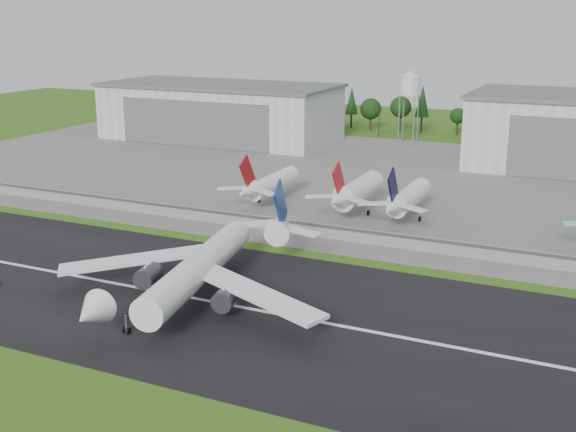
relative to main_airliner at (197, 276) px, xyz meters
The scene contains 13 objects.
ground 11.84m from the main_airliner, 117.36° to the right, with size 600.00×600.00×0.00m, color #305C15.
runway 6.94m from the main_airliner, behind, with size 320.00×60.00×0.10m, color black.
runway_centerline 6.90m from the main_airliner, behind, with size 220.00×1.00×0.02m, color white.
apron 110.65m from the main_airliner, 92.57° to the left, with size 320.00×150.00×0.10m, color slate.
blast_fence 45.79m from the main_airliner, 96.22° to the left, with size 240.00×0.61×3.50m.
hangar_west 177.19m from the main_airliner, 118.67° to the left, with size 97.00×44.00×23.20m.
water_tower 176.81m from the main_airliner, 93.25° to the left, with size 8.40×8.40×29.40m.
utility_poles 190.56m from the main_airliner, 91.49° to the left, with size 230.00×3.00×12.00m, color black, non-canonical shape.
treeline 205.55m from the main_airliner, 91.38° to the left, with size 320.00×16.00×22.00m, color black, non-canonical shape.
main_airliner is the anchor object (origin of this frame).
parked_jet_red_a 69.54m from the main_airliner, 105.69° to the left, with size 7.36×31.29×16.37m.
parked_jet_red_b 67.34m from the main_airliner, 84.53° to the left, with size 7.36×31.29×16.86m.
parked_jet_navy 69.95m from the main_airliner, 73.21° to the left, with size 7.36×31.29×16.50m.
Camera 1 is at (72.54, -96.17, 51.51)m, focal length 45.00 mm.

